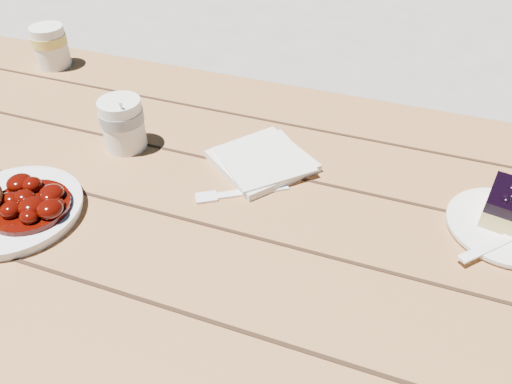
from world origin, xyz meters
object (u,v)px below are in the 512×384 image
(second_cup, at_px, (51,47))
(coffee_cup, at_px, (123,124))
(picnic_table, at_px, (236,262))
(main_plate, at_px, (14,211))
(dessert_plate, at_px, (506,227))

(second_cup, bearing_deg, coffee_cup, -34.78)
(picnic_table, relative_size, main_plate, 9.76)
(main_plate, height_order, second_cup, second_cup)
(main_plate, relative_size, dessert_plate, 1.21)
(picnic_table, bearing_deg, second_cup, 152.59)
(picnic_table, xyz_separation_m, second_cup, (-0.58, 0.30, 0.21))
(picnic_table, distance_m, coffee_cup, 0.33)
(coffee_cup, bearing_deg, dessert_plate, 0.19)
(coffee_cup, height_order, second_cup, same)
(dessert_plate, bearing_deg, main_plate, -162.45)
(picnic_table, height_order, main_plate, main_plate)
(dessert_plate, bearing_deg, second_cup, 166.82)
(dessert_plate, xyz_separation_m, coffee_cup, (-0.66, -0.00, 0.04))
(main_plate, xyz_separation_m, second_cup, (-0.28, 0.46, 0.04))
(main_plate, distance_m, dessert_plate, 0.76)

